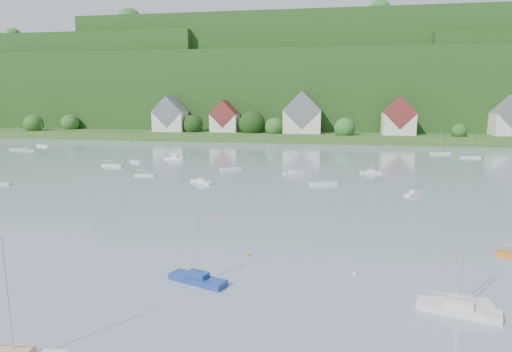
# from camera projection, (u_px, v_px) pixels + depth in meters

# --- Properties ---
(far_shore_strip) EXTENTS (600.00, 60.00, 3.00)m
(far_shore_strip) POSITION_uv_depth(u_px,v_px,m) (293.00, 134.00, 204.68)
(far_shore_strip) COLOR #335921
(far_shore_strip) RESTS_ON ground
(forested_ridge) EXTENTS (620.00, 181.22, 69.89)m
(forested_ridge) POSITION_uv_depth(u_px,v_px,m) (304.00, 89.00, 267.26)
(forested_ridge) COLOR #193E14
(forested_ridge) RESTS_ON ground
(village_building_0) EXTENTS (14.00, 10.40, 16.00)m
(village_building_0) POSITION_uv_depth(u_px,v_px,m) (170.00, 117.00, 199.90)
(village_building_0) COLOR beige
(village_building_0) RESTS_ON far_shore_strip
(village_building_1) EXTENTS (12.00, 9.36, 14.00)m
(village_building_1) POSITION_uv_depth(u_px,v_px,m) (225.00, 119.00, 197.77)
(village_building_1) COLOR beige
(village_building_1) RESTS_ON far_shore_strip
(village_building_2) EXTENTS (16.00, 11.44, 18.00)m
(village_building_2) POSITION_uv_depth(u_px,v_px,m) (302.00, 116.00, 190.64)
(village_building_2) COLOR beige
(village_building_2) RESTS_ON far_shore_strip
(village_building_3) EXTENTS (13.00, 10.40, 15.50)m
(village_building_3) POSITION_uv_depth(u_px,v_px,m) (399.00, 119.00, 182.11)
(village_building_3) COLOR beige
(village_building_3) RESTS_ON far_shore_strip
(village_building_4) EXTENTS (15.00, 10.40, 16.50)m
(village_building_4) POSITION_uv_depth(u_px,v_px,m) (512.00, 119.00, 178.39)
(village_building_4) COLOR beige
(village_building_4) RESTS_ON far_shore_strip
(near_sailboat_1) EXTENTS (6.55, 3.81, 8.54)m
(near_sailboat_1) POSITION_uv_depth(u_px,v_px,m) (198.00, 278.00, 44.73)
(near_sailboat_1) COLOR navy
(near_sailboat_1) RESTS_ON ground
(near_sailboat_3) EXTENTS (5.59, 1.94, 7.41)m
(near_sailboat_3) POSITION_uv_depth(u_px,v_px,m) (460.00, 302.00, 39.70)
(near_sailboat_3) COLOR silver
(near_sailboat_3) RESTS_ON ground
(near_sailboat_4) EXTENTS (7.04, 3.74, 9.15)m
(near_sailboat_4) POSITION_uv_depth(u_px,v_px,m) (458.00, 309.00, 38.34)
(near_sailboat_4) COLOR silver
(near_sailboat_4) RESTS_ON ground
(mooring_buoy_2) EXTENTS (0.39, 0.39, 0.39)m
(mooring_buoy_2) POSITION_uv_depth(u_px,v_px,m) (249.00, 255.00, 52.49)
(mooring_buoy_2) COLOR orange
(mooring_buoy_2) RESTS_ON ground
(mooring_buoy_3) EXTENTS (0.42, 0.42, 0.42)m
(mooring_buoy_3) POSITION_uv_depth(u_px,v_px,m) (218.00, 214.00, 71.07)
(mooring_buoy_3) COLOR orange
(mooring_buoy_3) RESTS_ON ground
(mooring_buoy_4) EXTENTS (0.40, 0.40, 0.40)m
(mooring_buoy_4) POSITION_uv_depth(u_px,v_px,m) (355.00, 274.00, 46.91)
(mooring_buoy_4) COLOR silver
(mooring_buoy_4) RESTS_ON ground
(far_sailboat_cluster) EXTENTS (203.22, 73.62, 8.71)m
(far_sailboat_cluster) POSITION_uv_depth(u_px,v_px,m) (282.00, 163.00, 122.62)
(far_sailboat_cluster) COLOR silver
(far_sailboat_cluster) RESTS_ON ground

